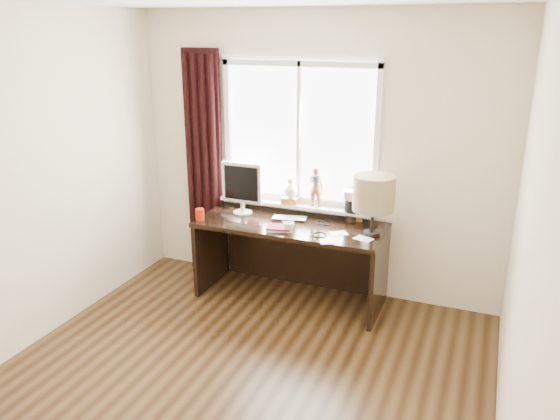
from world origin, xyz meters
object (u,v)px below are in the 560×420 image
at_px(mug, 289,227).
at_px(monitor, 242,185).
at_px(desk, 294,244).
at_px(laptop, 290,218).
at_px(table_lamp, 374,194).
at_px(red_cup, 200,214).

bearing_deg(mug, monitor, 152.19).
bearing_deg(mug, desk, 101.61).
bearing_deg(laptop, table_lamp, -17.79).
relative_size(laptop, desk, 0.18).
distance_m(red_cup, monitor, 0.48).
relative_size(laptop, monitor, 0.64).
relative_size(mug, desk, 0.06).
distance_m(mug, desk, 0.43).
bearing_deg(laptop, monitor, 168.79).
distance_m(mug, monitor, 0.70).
distance_m(red_cup, desk, 0.91).
relative_size(laptop, table_lamp, 0.60).
xyz_separation_m(red_cup, desk, (0.80, 0.33, -0.30)).
xyz_separation_m(red_cup, table_lamp, (1.54, 0.22, 0.31)).
relative_size(red_cup, desk, 0.06).
height_order(laptop, monitor, monitor).
height_order(laptop, red_cup, red_cup).
distance_m(desk, table_lamp, 0.97).
height_order(mug, monitor, monitor).
relative_size(laptop, mug, 3.29).
bearing_deg(laptop, desk, 4.37).
xyz_separation_m(mug, table_lamp, (0.68, 0.21, 0.32)).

